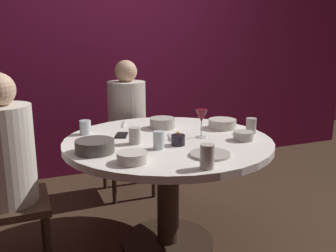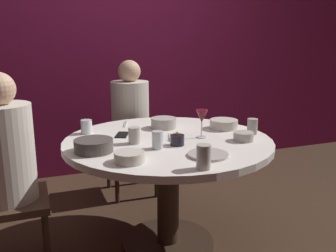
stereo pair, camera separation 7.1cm
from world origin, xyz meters
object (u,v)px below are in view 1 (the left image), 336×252
Objects in this scene: cell_phone at (122,135)px; cup_by_left_diner at (207,156)px; bowl_rice_portion at (95,146)px; bowl_small_white at (162,123)px; wine_glass at (202,117)px; cup_near_candle at (251,126)px; bowl_serving_large at (222,124)px; dining_table at (168,163)px; seated_diner_back at (127,113)px; bowl_sauce_side at (243,136)px; cup_far_edge at (159,140)px; seated_diner_left at (5,158)px; bowl_salad_center at (132,157)px; candle_holder at (178,140)px; cup_by_right_diner at (135,136)px; dinner_plate at (210,154)px; cup_center_front at (85,127)px.

cup_by_left_diner is at bearing 129.72° from cell_phone.
bowl_small_white is at bearing 34.95° from bowl_rice_portion.
wine_glass is 1.78× the size of cup_near_candle.
dining_table is at bearing -166.16° from bowl_serving_large.
cell_phone is 0.74× the size of bowl_serving_large.
seated_diner_back reaches higher than dining_table.
wine_glass is 1.46× the size of bowl_sauce_side.
bowl_serving_large is 0.90× the size of bowl_rice_portion.
seated_diner_back is 1.09m from cup_far_edge.
seated_diner_left is 1.01× the size of seated_diner_back.
seated_diner_left is (-0.92, 0.00, 0.15)m from dining_table.
cup_near_candle is (0.89, 0.27, 0.02)m from bowl_salad_center.
candle_holder is at bearing 10.72° from cup_far_edge.
seated_diner_left reaches higher than wine_glass.
dining_table is 0.30m from cup_by_right_diner.
candle_holder is 0.26m from dinner_plate.
bowl_small_white reaches higher than bowl_serving_large.
dining_table is at bearing 101.16° from dinner_plate.
cup_by_left_diner is (0.89, -0.56, 0.07)m from seated_diner_left.
bowl_sauce_side is (0.66, -0.38, 0.02)m from cell_phone.
cell_phone is at bearing -163.20° from bowl_small_white.
seated_diner_left is 0.82m from cup_far_edge.
cup_far_edge is at bearing -12.48° from seated_diner_left.
bowl_rice_portion is at bearing -13.51° from seated_diner_left.
bowl_small_white is at bearing 144.06° from cup_near_candle.
cell_phone is 1.38× the size of cup_far_edge.
seated_diner_back reaches higher than dinner_plate.
dining_table is 0.92m from seated_diner_back.
cup_far_edge reaches higher than bowl_rice_portion.
cup_by_right_diner reaches higher than bowl_small_white.
bowl_rice_portion is (-0.14, 0.24, 0.01)m from bowl_salad_center.
bowl_salad_center is at bearing -149.67° from candle_holder.
candle_holder is 0.54× the size of bowl_salad_center.
dining_table is 0.30m from cup_far_edge.
cup_far_edge reaches higher than dining_table.
dining_table is 8.27× the size of bowl_salad_center.
cup_by_right_diner is at bearing -2.27° from seated_diner_left.
bowl_rice_portion is (-0.55, 0.29, 0.03)m from dinner_plate.
cup_by_right_diner is at bearing -55.36° from cup_center_front.
bowl_small_white is 0.58m from bowl_sauce_side.
dinner_plate is 2.17× the size of cup_near_candle.
bowl_sauce_side is at bearing -26.15° from dining_table.
bowl_salad_center is 0.89× the size of bowl_small_white.
cell_phone is 0.91× the size of bowl_salad_center.
candle_holder reaches higher than cell_phone.
cup_near_candle is at bearing 29.30° from seated_diner_back.
bowl_rice_portion is 2.35× the size of cup_center_front.
cup_near_candle is (0.80, -0.25, 0.05)m from cell_phone.
dinner_plate is 1.81× the size of cup_by_left_diner.
wine_glass is 0.28m from bowl_sauce_side.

